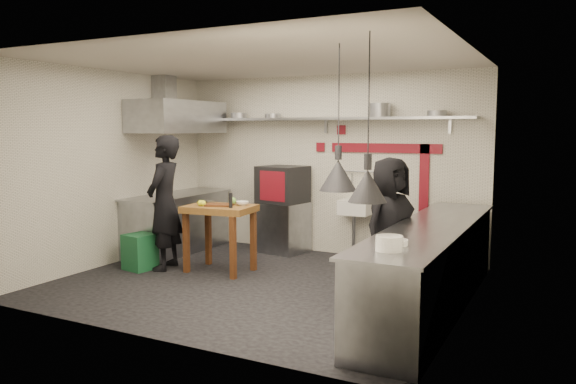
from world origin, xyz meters
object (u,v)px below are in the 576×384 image
at_px(combi_oven, 283,184).
at_px(chef_right, 389,226).
at_px(green_bin, 140,252).
at_px(chef_left, 164,203).
at_px(oven_stand, 283,227).
at_px(prep_table, 220,239).

distance_m(combi_oven, chef_right, 2.64).
bearing_deg(green_bin, chef_left, 32.95).
xyz_separation_m(oven_stand, green_bin, (-1.26, -1.93, -0.15)).
bearing_deg(green_bin, prep_table, 21.56).
bearing_deg(chef_right, oven_stand, 75.96).
height_order(oven_stand, chef_right, chef_right).
relative_size(combi_oven, green_bin, 1.34).
bearing_deg(chef_left, prep_table, 91.47).
xyz_separation_m(combi_oven, green_bin, (-1.27, -1.91, -0.84)).
xyz_separation_m(green_bin, chef_right, (3.46, 0.45, 0.57)).
relative_size(combi_oven, chef_left, 0.36).
height_order(prep_table, chef_right, chef_right).
relative_size(green_bin, prep_table, 0.54).
distance_m(oven_stand, chef_right, 2.68).
relative_size(prep_table, chef_left, 0.49).
bearing_deg(combi_oven, chef_right, -23.68).
distance_m(oven_stand, chef_left, 2.06).
relative_size(green_bin, chef_left, 0.27).
bearing_deg(oven_stand, prep_table, -87.49).
height_order(oven_stand, chef_left, chef_left).
height_order(oven_stand, green_bin, oven_stand).
bearing_deg(oven_stand, chef_right, -24.05).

